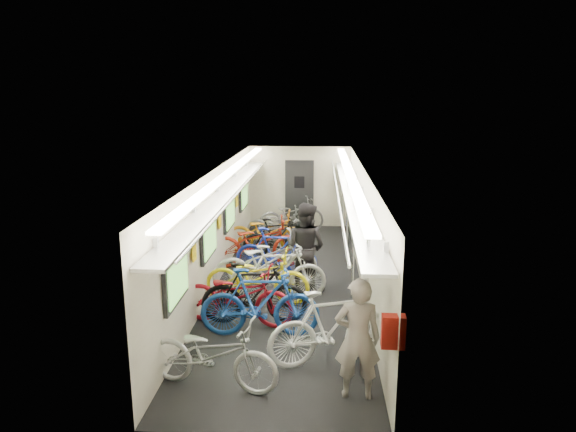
# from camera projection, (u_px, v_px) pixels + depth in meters

# --- Properties ---
(train_car_shell) EXTENTS (10.00, 10.00, 10.00)m
(train_car_shell) POSITION_uv_depth(u_px,v_px,m) (275.00, 199.00, 11.10)
(train_car_shell) COLOR black
(train_car_shell) RESTS_ON ground
(bicycle_0) EXTENTS (1.94, 1.02, 0.97)m
(bicycle_0) POSITION_uv_depth(u_px,v_px,m) (212.00, 354.00, 6.79)
(bicycle_0) COLOR #A1A3A6
(bicycle_0) RESTS_ON ground
(bicycle_1) EXTENTS (1.96, 0.63, 1.16)m
(bicycle_1) POSITION_uv_depth(u_px,v_px,m) (260.00, 303.00, 8.25)
(bicycle_1) COLOR #184395
(bicycle_1) RESTS_ON ground
(bicycle_2) EXTENTS (2.07, 1.02, 1.04)m
(bicycle_2) POSITION_uv_depth(u_px,v_px,m) (237.00, 295.00, 8.72)
(bicycle_2) COLOR maroon
(bicycle_2) RESTS_ON ground
(bicycle_3) EXTENTS (1.86, 0.67, 1.09)m
(bicycle_3) POSITION_uv_depth(u_px,v_px,m) (254.00, 293.00, 8.75)
(bicycle_3) COLOR black
(bicycle_3) RESTS_ON ground
(bicycle_4) EXTENTS (2.02, 0.82, 1.04)m
(bicycle_4) POSITION_uv_depth(u_px,v_px,m) (257.00, 277.00, 9.62)
(bicycle_4) COLOR yellow
(bicycle_4) RESTS_ON ground
(bicycle_5) EXTENTS (1.92, 0.84, 1.12)m
(bicycle_5) POSITION_uv_depth(u_px,v_px,m) (278.00, 273.00, 9.72)
(bicycle_5) COLOR silver
(bicycle_5) RESTS_ON ground
(bicycle_6) EXTENTS (2.33, 1.58, 1.16)m
(bicycle_6) POSITION_uv_depth(u_px,v_px,m) (266.00, 262.00, 10.32)
(bicycle_6) COLOR silver
(bicycle_6) RESTS_ON ground
(bicycle_7) EXTENTS (1.86, 0.76, 1.09)m
(bicycle_7) POSITION_uv_depth(u_px,v_px,m) (276.00, 252.00, 11.06)
(bicycle_7) COLOR #1B2DA2
(bicycle_7) RESTS_ON ground
(bicycle_8) EXTENTS (2.29, 1.10, 1.15)m
(bicycle_8) POSITION_uv_depth(u_px,v_px,m) (257.00, 243.00, 11.69)
(bicycle_8) COLOR maroon
(bicycle_8) RESTS_ON ground
(bicycle_9) EXTENTS (1.73, 0.92, 1.00)m
(bicycle_9) POSITION_uv_depth(u_px,v_px,m) (277.00, 238.00, 12.36)
(bicycle_9) COLOR black
(bicycle_9) RESTS_ON ground
(bicycle_10) EXTENTS (2.05, 0.73, 1.07)m
(bicycle_10) POSITION_uv_depth(u_px,v_px,m) (267.00, 232.00, 12.73)
(bicycle_10) COLOR orange
(bicycle_10) RESTS_ON ground
(bicycle_11) EXTENTS (1.99, 1.15, 1.15)m
(bicycle_11) POSITION_uv_depth(u_px,v_px,m) (331.00, 327.00, 7.40)
(bicycle_11) COLOR white
(bicycle_11) RESTS_ON ground
(bicycle_12) EXTENTS (1.83, 0.88, 0.92)m
(bicycle_12) POSITION_uv_depth(u_px,v_px,m) (279.00, 224.00, 13.91)
(bicycle_12) COLOR slate
(bicycle_12) RESTS_ON ground
(bicycle_14) EXTENTS (2.05, 1.28, 1.02)m
(bicycle_14) POSITION_uv_depth(u_px,v_px,m) (292.00, 215.00, 14.69)
(bicycle_14) COLOR slate
(bicycle_14) RESTS_ON ground
(passenger_near) EXTENTS (0.59, 0.39, 1.62)m
(passenger_near) POSITION_uv_depth(u_px,v_px,m) (358.00, 339.00, 6.52)
(passenger_near) COLOR gray
(passenger_near) RESTS_ON ground
(passenger_mid) EXTENTS (1.10, 1.02, 1.80)m
(passenger_mid) POSITION_uv_depth(u_px,v_px,m) (305.00, 247.00, 10.20)
(passenger_mid) COLOR black
(passenger_mid) RESTS_ON ground
(backpack) EXTENTS (0.26, 0.15, 0.38)m
(backpack) POSITION_uv_depth(u_px,v_px,m) (393.00, 331.00, 5.67)
(backpack) COLOR #9E180F
(backpack) RESTS_ON passenger_near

